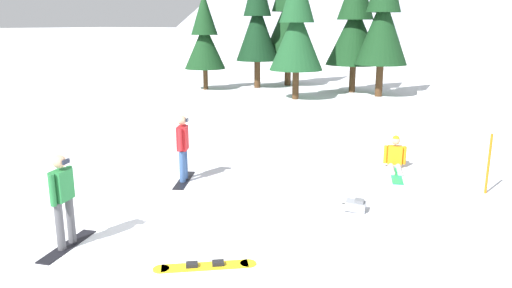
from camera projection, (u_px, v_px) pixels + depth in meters
ground_plane at (174, 239)px, 9.42m from camera, size 800.00×800.00×0.00m
snowboarder_foreground at (63, 199)px, 8.88m from camera, size 0.61×1.47×1.77m
snowboarder_midground at (183, 147)px, 12.70m from camera, size 0.88×1.51×1.74m
snowboarder_background at (395, 158)px, 13.90m from camera, size 0.90×1.80×0.94m
loose_snowboard_far_spare at (205, 266)px, 8.34m from camera, size 1.59×1.25×0.09m
backpack_grey at (356, 205)px, 10.81m from camera, size 0.55×0.39×0.28m
trail_marker_pole at (489, 164)px, 11.79m from camera, size 0.06×0.06×1.49m
pine_tree_young at (383, 16)px, 26.81m from camera, size 2.90×2.90×8.12m
pine_tree_broad at (257, 19)px, 30.61m from camera, size 2.69×2.69×7.87m
pine_tree_twin at (355, 23)px, 28.58m from camera, size 3.28×3.28×7.46m
pine_tree_slender at (297, 26)px, 25.93m from camera, size 2.87×2.87×7.16m
pine_tree_tall at (205, 37)px, 30.00m from camera, size 2.52×2.52×5.89m
pine_tree_leaning at (289, 15)px, 31.81m from camera, size 3.42×3.42×8.41m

